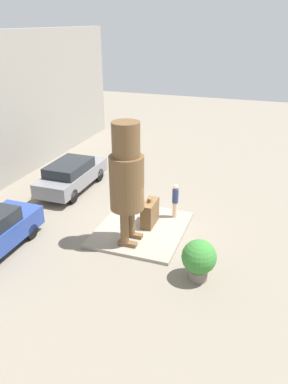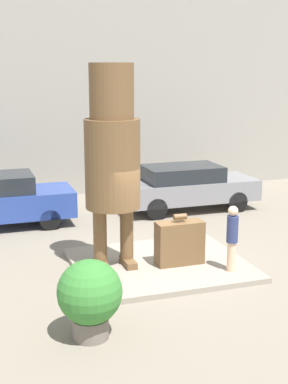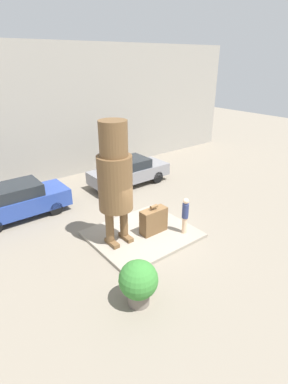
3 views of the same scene
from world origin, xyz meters
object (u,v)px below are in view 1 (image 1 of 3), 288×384
(giant_suitcase, at_px, (150,213))
(parked_car_grey, at_px, (72,174))
(statue_figure, at_px, (127,175))
(tourist, at_px, (175,199))
(planter_pot, at_px, (199,259))

(giant_suitcase, distance_m, parked_car_grey, 5.48)
(statue_figure, xyz_separation_m, tourist, (2.49, -1.21, -1.90))
(statue_figure, xyz_separation_m, giant_suitcase, (1.53, -0.38, -2.23))
(giant_suitcase, bearing_deg, planter_pot, -136.48)
(statue_figure, bearing_deg, giant_suitcase, -14.03)
(giant_suitcase, height_order, parked_car_grey, parked_car_grey)
(giant_suitcase, relative_size, parked_car_grey, 0.27)
(giant_suitcase, relative_size, planter_pot, 0.85)
(tourist, bearing_deg, parked_car_grey, 77.04)
(tourist, bearing_deg, statue_figure, 154.14)
(statue_figure, xyz_separation_m, parked_car_grey, (3.82, 4.59, -2.05))
(planter_pot, bearing_deg, parked_car_grey, 56.30)
(parked_car_grey, height_order, planter_pot, parked_car_grey)
(parked_car_grey, relative_size, planter_pot, 3.17)
(statue_figure, distance_m, parked_car_grey, 6.32)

